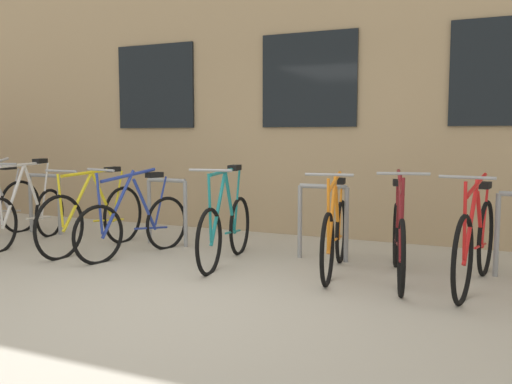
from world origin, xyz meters
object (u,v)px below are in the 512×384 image
at_px(bicycle_red, 475,243).
at_px(bicycle_yellow, 94,217).
at_px(bicycle_blue, 135,224).
at_px(bicycle_white, 26,213).
at_px(bicycle_teal, 226,228).
at_px(bicycle_maroon, 398,239).
at_px(bicycle_orange, 335,235).

relative_size(bicycle_red, bicycle_yellow, 1.02).
bearing_deg(bicycle_blue, bicycle_white, 179.40).
distance_m(bicycle_red, bicycle_yellow, 4.19).
relative_size(bicycle_blue, bicycle_teal, 0.97).
bearing_deg(bicycle_yellow, bicycle_red, 1.67).
height_order(bicycle_red, bicycle_teal, bicycle_red).
bearing_deg(bicycle_maroon, bicycle_blue, -176.14).
height_order(bicycle_red, bicycle_white, bicycle_white).
bearing_deg(bicycle_red, bicycle_white, -178.32).
xyz_separation_m(bicycle_white, bicycle_orange, (3.93, 0.18, -0.00)).
distance_m(bicycle_blue, bicycle_red, 3.57).
height_order(bicycle_red, bicycle_orange, bicycle_red).
xyz_separation_m(bicycle_red, bicycle_yellow, (-4.19, -0.12, -0.01)).
bearing_deg(bicycle_maroon, bicycle_red, -2.07).
bearing_deg(bicycle_red, bicycle_teal, -178.21).
relative_size(bicycle_orange, bicycle_maroon, 0.95).
relative_size(bicycle_teal, bicycle_yellow, 0.91).
relative_size(bicycle_blue, bicycle_maroon, 0.91).
relative_size(bicycle_blue, bicycle_red, 0.87).
bearing_deg(bicycle_maroon, bicycle_teal, -176.76).
bearing_deg(bicycle_yellow, bicycle_maroon, 2.39).
height_order(bicycle_red, bicycle_yellow, bicycle_red).
xyz_separation_m(bicycle_orange, bicycle_yellow, (-2.89, -0.14, 0.02)).
bearing_deg(bicycle_blue, bicycle_orange, 4.87).
height_order(bicycle_white, bicycle_teal, bicycle_white).
bearing_deg(bicycle_maroon, bicycle_orange, -179.84).
relative_size(bicycle_red, bicycle_orange, 1.11).
distance_m(bicycle_red, bicycle_orange, 1.30).
bearing_deg(bicycle_orange, bicycle_yellow, -177.14).
bearing_deg(bicycle_white, bicycle_teal, 1.58).
height_order(bicycle_blue, bicycle_red, bicycle_red).
bearing_deg(bicycle_orange, bicycle_blue, -175.13).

